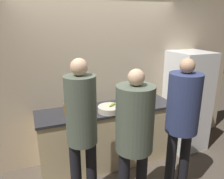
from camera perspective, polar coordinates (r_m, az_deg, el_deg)
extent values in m
plane|color=#4C4238|center=(3.53, 0.90, -21.22)|extent=(14.00, 14.00, 0.00)
cube|color=#C6B293|center=(3.50, -3.09, 2.42)|extent=(5.20, 0.06, 2.60)
cube|color=beige|center=(3.55, -1.28, -12.09)|extent=(2.09, 0.61, 0.91)
cube|color=#28282D|center=(3.34, -1.33, -5.01)|extent=(2.12, 0.64, 0.03)
cube|color=white|center=(4.06, 18.91, -2.87)|extent=(0.61, 0.64, 1.73)
cylinder|color=#99999E|center=(3.68, 20.12, -3.62)|extent=(0.02, 0.02, 0.61)
cylinder|color=black|center=(2.82, -9.34, -21.47)|extent=(0.13, 0.13, 0.89)
cylinder|color=black|center=(2.85, -5.36, -20.77)|extent=(0.13, 0.13, 0.89)
cylinder|color=#515B4C|center=(2.41, -8.09, -5.41)|extent=(0.34, 0.34, 0.78)
sphere|color=#DBAD89|center=(2.27, -8.60, 5.86)|extent=(0.18, 0.18, 0.18)
cylinder|color=black|center=(2.83, 7.66, -21.85)|extent=(0.13, 0.13, 0.84)
cylinder|color=#515B4C|center=(2.36, 5.98, -7.60)|extent=(0.41, 0.41, 0.73)
sphere|color=#DBAD89|center=(2.21, 6.34, 3.18)|extent=(0.17, 0.17, 0.17)
cylinder|color=black|center=(3.14, 15.09, -17.67)|extent=(0.13, 0.13, 0.86)
cylinder|color=black|center=(3.26, 18.39, -16.56)|extent=(0.13, 0.13, 0.86)
cylinder|color=navy|center=(2.83, 18.18, -3.42)|extent=(0.40, 0.40, 0.75)
sphere|color=tan|center=(2.71, 19.09, 5.87)|extent=(0.18, 0.18, 0.18)
cylinder|color=beige|center=(3.18, -0.67, -5.09)|extent=(0.34, 0.34, 0.08)
ellipsoid|color=#99BC38|center=(3.17, 0.04, -3.95)|extent=(0.15, 0.12, 0.04)
cylinder|color=#ADA393|center=(3.61, 4.95, -1.93)|extent=(0.10, 0.10, 0.13)
cylinder|color=#99754C|center=(3.58, 4.84, -0.51)|extent=(0.01, 0.05, 0.21)
cylinder|color=#99754C|center=(3.59, 5.08, -0.45)|extent=(0.03, 0.04, 0.21)
cylinder|color=#99754C|center=(3.57, 5.06, -0.53)|extent=(0.05, 0.01, 0.21)
cylinder|color=brown|center=(3.18, -12.05, -4.89)|extent=(0.06, 0.06, 0.14)
cylinder|color=brown|center=(3.15, -12.16, -3.34)|extent=(0.03, 0.03, 0.04)
cylinder|color=black|center=(3.14, -12.19, -2.83)|extent=(0.03, 0.03, 0.02)
cylinder|color=#A33D33|center=(3.34, -10.21, -4.03)|extent=(0.09, 0.09, 0.10)
cylinder|color=#28282D|center=(3.60, 9.07, -2.49)|extent=(0.08, 0.08, 0.09)
cylinder|color=#3D3D42|center=(3.39, -6.90, -3.67)|extent=(0.14, 0.14, 0.09)
sphere|color=#2D6B33|center=(3.35, -6.97, -1.75)|extent=(0.18, 0.18, 0.18)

